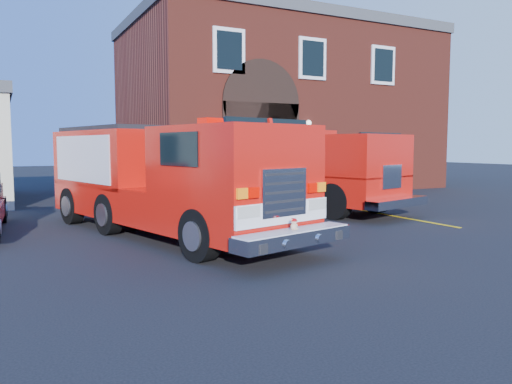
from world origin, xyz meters
TOP-DOWN VIEW (x-y plane):
  - ground at (0.00, 0.00)m, footprint 100.00×100.00m
  - parking_stripe_near at (6.50, 1.00)m, footprint 0.12×3.00m
  - parking_stripe_mid at (6.50, 4.00)m, footprint 0.12×3.00m
  - parking_stripe_far at (6.50, 7.00)m, footprint 0.12×3.00m
  - fire_station at (8.99, 13.98)m, footprint 15.20×10.20m
  - fire_engine at (-0.83, 2.14)m, footprint 4.57×9.18m
  - secondary_truck at (4.70, 5.32)m, footprint 4.76×8.79m

SIDE VIEW (x-z plane):
  - ground at x=0.00m, z-range 0.00..0.00m
  - parking_stripe_near at x=6.50m, z-range 0.00..0.01m
  - parking_stripe_mid at x=6.50m, z-range 0.00..0.01m
  - parking_stripe_far at x=6.50m, z-range 0.00..0.01m
  - fire_engine at x=-0.83m, z-range 0.05..2.78m
  - secondary_truck at x=4.70m, z-range 0.12..2.85m
  - fire_station at x=8.99m, z-range 0.03..8.48m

